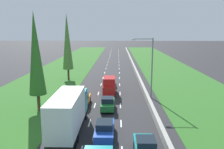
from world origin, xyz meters
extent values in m
plane|color=#28282B|center=(0.00, 60.00, 0.00)|extent=(300.00, 300.00, 0.00)
cube|color=#2D6623|center=(-12.65, 60.00, 0.02)|extent=(14.00, 140.00, 0.04)
cube|color=#2D6623|center=(14.35, 60.00, 0.02)|extent=(14.00, 140.00, 0.04)
cube|color=#9E9B93|center=(5.70, 60.00, 0.42)|extent=(0.44, 120.00, 0.85)
cube|color=white|center=(-1.75, 21.00, 0.01)|extent=(0.14, 2.00, 0.01)
cube|color=white|center=(-1.75, 27.00, 0.01)|extent=(0.14, 2.00, 0.01)
cube|color=white|center=(-1.75, 33.00, 0.01)|extent=(0.14, 2.00, 0.01)
cube|color=white|center=(-1.75, 39.00, 0.01)|extent=(0.14, 2.00, 0.01)
cube|color=white|center=(-1.75, 45.00, 0.01)|extent=(0.14, 2.00, 0.01)
cube|color=white|center=(-1.75, 51.00, 0.01)|extent=(0.14, 2.00, 0.01)
cube|color=white|center=(-1.75, 57.00, 0.01)|extent=(0.14, 2.00, 0.01)
cube|color=white|center=(-1.75, 63.00, 0.01)|extent=(0.14, 2.00, 0.01)
cube|color=white|center=(-1.75, 69.00, 0.01)|extent=(0.14, 2.00, 0.01)
cube|color=white|center=(-1.75, 75.00, 0.01)|extent=(0.14, 2.00, 0.01)
cube|color=white|center=(-1.75, 81.00, 0.01)|extent=(0.14, 2.00, 0.01)
cube|color=white|center=(-1.75, 87.00, 0.01)|extent=(0.14, 2.00, 0.01)
cube|color=white|center=(-1.75, 93.00, 0.01)|extent=(0.14, 2.00, 0.01)
cube|color=white|center=(-1.75, 99.00, 0.01)|extent=(0.14, 2.00, 0.01)
cube|color=white|center=(-1.75, 105.00, 0.01)|extent=(0.14, 2.00, 0.01)
cube|color=white|center=(-1.75, 111.00, 0.01)|extent=(0.14, 2.00, 0.01)
cube|color=white|center=(-1.75, 117.00, 0.01)|extent=(0.14, 2.00, 0.01)
cube|color=white|center=(1.75, 21.00, 0.01)|extent=(0.14, 2.00, 0.01)
cube|color=white|center=(1.75, 27.00, 0.01)|extent=(0.14, 2.00, 0.01)
cube|color=white|center=(1.75, 33.00, 0.01)|extent=(0.14, 2.00, 0.01)
cube|color=white|center=(1.75, 39.00, 0.01)|extent=(0.14, 2.00, 0.01)
cube|color=white|center=(1.75, 45.00, 0.01)|extent=(0.14, 2.00, 0.01)
cube|color=white|center=(1.75, 51.00, 0.01)|extent=(0.14, 2.00, 0.01)
cube|color=white|center=(1.75, 57.00, 0.01)|extent=(0.14, 2.00, 0.01)
cube|color=white|center=(1.75, 63.00, 0.01)|extent=(0.14, 2.00, 0.01)
cube|color=white|center=(1.75, 69.00, 0.01)|extent=(0.14, 2.00, 0.01)
cube|color=white|center=(1.75, 75.00, 0.01)|extent=(0.14, 2.00, 0.01)
cube|color=white|center=(1.75, 81.00, 0.01)|extent=(0.14, 2.00, 0.01)
cube|color=white|center=(1.75, 87.00, 0.01)|extent=(0.14, 2.00, 0.01)
cube|color=white|center=(1.75, 93.00, 0.01)|extent=(0.14, 2.00, 0.01)
cube|color=white|center=(1.75, 99.00, 0.01)|extent=(0.14, 2.00, 0.01)
cube|color=white|center=(1.75, 105.00, 0.01)|extent=(0.14, 2.00, 0.01)
cube|color=white|center=(1.75, 111.00, 0.01)|extent=(0.14, 2.00, 0.01)
cube|color=white|center=(1.75, 117.00, 0.01)|extent=(0.14, 2.00, 0.01)
cube|color=black|center=(-3.46, 18.80, 0.60)|extent=(2.20, 9.40, 0.56)
cube|color=teal|center=(-3.46, 22.40, 2.13)|extent=(2.40, 2.20, 2.50)
cube|color=silver|center=(-3.46, 17.70, 2.53)|extent=(2.44, 7.20, 3.30)
cylinder|color=black|center=(-4.58, 22.10, 0.32)|extent=(0.22, 0.64, 0.64)
cylinder|color=black|center=(-2.34, 22.10, 0.32)|extent=(0.22, 0.64, 0.64)
cylinder|color=black|center=(-4.58, 16.62, 0.32)|extent=(0.22, 0.64, 0.64)
cylinder|color=black|center=(-2.34, 16.62, 0.32)|extent=(0.22, 0.64, 0.64)
cylinder|color=black|center=(-4.58, 15.54, 0.32)|extent=(0.22, 0.64, 0.64)
cylinder|color=black|center=(-2.34, 15.54, 0.32)|extent=(0.22, 0.64, 0.64)
cube|color=#1E47B7|center=(0.12, 17.78, 0.68)|extent=(1.76, 4.50, 0.72)
cube|color=#19232D|center=(0.12, 17.63, 1.34)|extent=(1.56, 1.90, 0.60)
cylinder|color=black|center=(-0.68, 19.18, 0.32)|extent=(0.22, 0.64, 0.64)
cylinder|color=black|center=(0.92, 19.18, 0.32)|extent=(0.22, 0.64, 0.64)
cylinder|color=black|center=(-0.68, 16.39, 0.32)|extent=(0.22, 0.64, 0.64)
cylinder|color=black|center=(0.92, 16.39, 0.32)|extent=(0.22, 0.64, 0.64)
cube|color=#237A33|center=(0.10, 25.43, 0.70)|extent=(1.68, 3.90, 0.76)
cube|color=#19232D|center=(0.10, 25.13, 1.40)|extent=(1.52, 1.60, 0.64)
cylinder|color=black|center=(-0.66, 26.64, 0.32)|extent=(0.22, 0.64, 0.64)
cylinder|color=black|center=(0.86, 26.64, 0.32)|extent=(0.22, 0.64, 0.64)
cylinder|color=black|center=(-0.66, 24.22, 0.32)|extent=(0.22, 0.64, 0.64)
cylinder|color=black|center=(0.86, 24.22, 0.32)|extent=(0.22, 0.64, 0.64)
cube|color=red|center=(0.04, 32.67, 1.02)|extent=(1.90, 4.90, 1.40)
cube|color=red|center=(0.04, 32.37, 2.27)|extent=(1.80, 3.10, 1.10)
cylinder|color=black|center=(-0.83, 34.19, 0.32)|extent=(0.22, 0.64, 0.64)
cylinder|color=black|center=(0.91, 34.19, 0.32)|extent=(0.22, 0.64, 0.64)
cylinder|color=black|center=(-0.83, 31.15, 0.32)|extent=(0.22, 0.64, 0.64)
cylinder|color=black|center=(0.91, 31.15, 0.32)|extent=(0.22, 0.64, 0.64)
cube|color=teal|center=(3.61, 14.39, 0.70)|extent=(1.68, 3.90, 0.76)
cube|color=#19232D|center=(3.61, 14.09, 1.40)|extent=(1.52, 1.60, 0.64)
cylinder|color=black|center=(2.85, 15.60, 0.32)|extent=(0.22, 0.64, 0.64)
cylinder|color=black|center=(4.37, 15.60, 0.32)|extent=(0.22, 0.64, 0.64)
cube|color=orange|center=(-3.42, 27.12, 0.68)|extent=(1.76, 4.50, 0.72)
cube|color=#19232D|center=(-3.42, 26.97, 1.34)|extent=(1.56, 1.90, 0.60)
cylinder|color=black|center=(-4.22, 28.51, 0.32)|extent=(0.22, 0.64, 0.64)
cylinder|color=black|center=(-2.62, 28.51, 0.32)|extent=(0.22, 0.64, 0.64)
cylinder|color=black|center=(-4.22, 25.72, 0.32)|extent=(0.22, 0.64, 0.64)
cylinder|color=black|center=(-2.62, 25.72, 0.32)|extent=(0.22, 0.64, 0.64)
cube|color=red|center=(-0.09, 38.66, 0.70)|extent=(1.68, 3.90, 0.76)
cube|color=#19232D|center=(-0.09, 38.36, 1.40)|extent=(1.52, 1.60, 0.64)
cylinder|color=black|center=(-0.85, 39.87, 0.32)|extent=(0.22, 0.64, 0.64)
cylinder|color=black|center=(0.67, 39.87, 0.32)|extent=(0.22, 0.64, 0.64)
cylinder|color=black|center=(-0.85, 37.45, 0.32)|extent=(0.22, 0.64, 0.64)
cylinder|color=black|center=(0.67, 37.45, 0.32)|extent=(0.22, 0.64, 0.64)
cylinder|color=#4C3823|center=(-8.66, 24.83, 1.10)|extent=(0.40, 0.40, 2.20)
cone|color=#2D6623|center=(-8.66, 24.83, 7.32)|extent=(2.11, 2.11, 10.25)
cylinder|color=#4C3823|center=(-8.84, 43.44, 1.10)|extent=(0.40, 0.40, 2.20)
cone|color=#4C7F38|center=(-8.84, 43.44, 7.79)|extent=(2.13, 2.13, 11.19)
cylinder|color=gray|center=(6.46, 30.90, 4.50)|extent=(0.20, 0.20, 9.00)
cylinder|color=gray|center=(5.06, 30.90, 8.85)|extent=(2.80, 0.12, 0.12)
cube|color=silver|center=(3.66, 30.90, 8.75)|extent=(0.60, 0.28, 0.20)
camera|label=1|loc=(1.34, -2.64, 10.19)|focal=36.57mm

